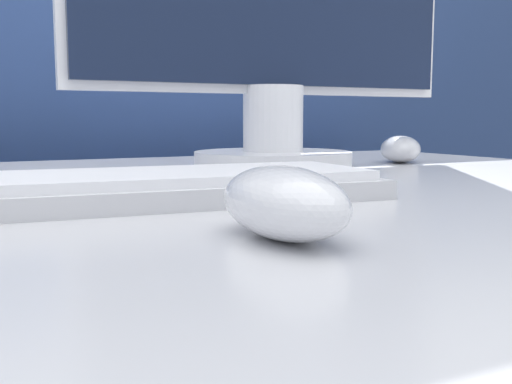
{
  "coord_description": "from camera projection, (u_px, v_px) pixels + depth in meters",
  "views": [
    {
      "loc": [
        -0.13,
        -0.47,
        0.82
      ],
      "look_at": [
        0.04,
        -0.14,
        0.78
      ],
      "focal_mm": 42.0,
      "sensor_mm": 36.0,
      "label": 1
    }
  ],
  "objects": [
    {
      "name": "partition_panel",
      "position": [
        36.0,
        255.0,
        1.1
      ],
      "size": [
        5.0,
        0.03,
        1.15
      ],
      "color": "navy",
      "rests_on": "ground_plane"
    },
    {
      "name": "computer_mouse_near",
      "position": [
        283.0,
        202.0,
        0.34
      ],
      "size": [
        0.06,
        0.12,
        0.04
      ],
      "rotation": [
        0.0,
        0.0,
        -0.06
      ],
      "color": "white",
      "rests_on": "desk"
    },
    {
      "name": "keyboard",
      "position": [
        146.0,
        187.0,
        0.49
      ],
      "size": [
        0.4,
        0.17,
        0.02
      ],
      "rotation": [
        0.0,
        0.0,
        -0.08
      ],
      "color": "silver",
      "rests_on": "desk"
    },
    {
      "name": "computer_mouse_far",
      "position": [
        400.0,
        149.0,
        0.91
      ],
      "size": [
        0.11,
        0.12,
        0.04
      ],
      "rotation": [
        0.0,
        0.0,
        -0.64
      ],
      "color": "silver",
      "rests_on": "desk"
    }
  ]
}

